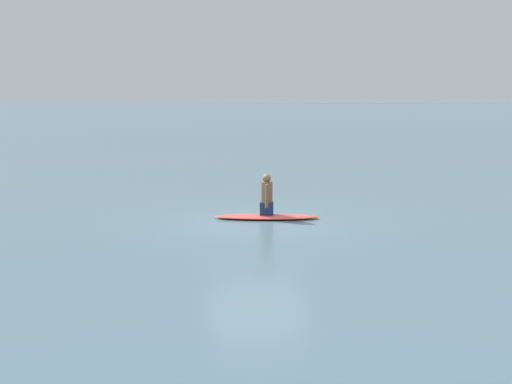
# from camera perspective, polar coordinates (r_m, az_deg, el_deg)

# --- Properties ---
(ground_plane) EXTENTS (400.00, 400.00, 0.00)m
(ground_plane) POSITION_cam_1_polar(r_m,az_deg,el_deg) (17.07, 0.14, -2.58)
(ground_plane) COLOR slate
(surfboard) EXTENTS (2.78, 1.39, 0.11)m
(surfboard) POSITION_cam_1_polar(r_m,az_deg,el_deg) (17.58, 0.89, -2.08)
(surfboard) COLOR #D84C3F
(surfboard) RESTS_ON ground
(person_paddler) EXTENTS (0.41, 0.47, 1.06)m
(person_paddler) POSITION_cam_1_polar(r_m,az_deg,el_deg) (17.50, 0.89, -0.36)
(person_paddler) COLOR navy
(person_paddler) RESTS_ON surfboard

